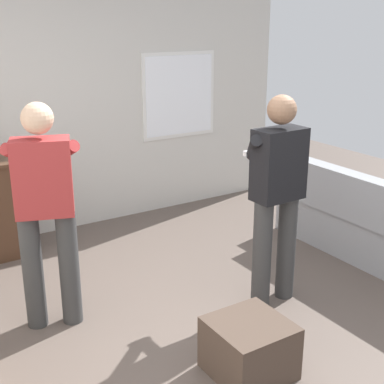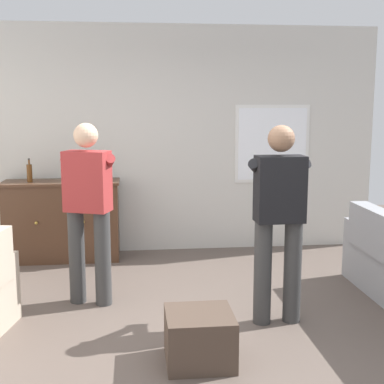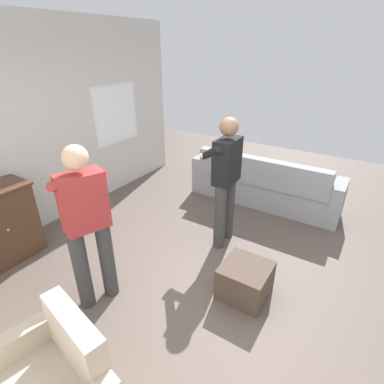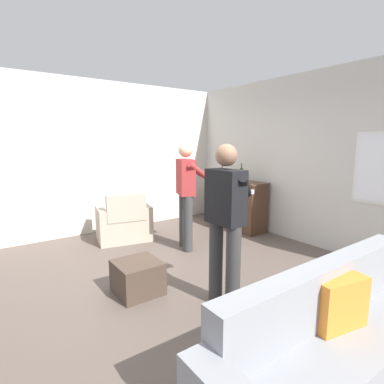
% 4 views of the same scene
% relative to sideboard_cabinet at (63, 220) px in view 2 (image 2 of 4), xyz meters
% --- Properties ---
extents(ground, '(10.40, 10.40, 0.00)m').
position_rel_sideboard_cabinet_xyz_m(ground, '(1.32, -2.30, -0.48)').
color(ground, brown).
extents(wall_back_with_window, '(5.20, 0.15, 2.80)m').
position_rel_sideboard_cabinet_xyz_m(wall_back_with_window, '(1.36, 0.36, 0.92)').
color(wall_back_with_window, beige).
rests_on(wall_back_with_window, ground).
extents(sideboard_cabinet, '(1.36, 0.49, 0.95)m').
position_rel_sideboard_cabinet_xyz_m(sideboard_cabinet, '(0.00, 0.00, 0.00)').
color(sideboard_cabinet, '#472D1E').
rests_on(sideboard_cabinet, ground).
extents(bottle_wine_green, '(0.06, 0.06, 0.34)m').
position_rel_sideboard_cabinet_xyz_m(bottle_wine_green, '(0.16, 0.00, 0.61)').
color(bottle_wine_green, '#1E4C23').
rests_on(bottle_wine_green, sideboard_cabinet).
extents(bottle_liquor_amber, '(0.06, 0.06, 0.28)m').
position_rel_sideboard_cabinet_xyz_m(bottle_liquor_amber, '(-0.35, -0.04, 0.58)').
color(bottle_liquor_amber, '#593314').
rests_on(bottle_liquor_amber, sideboard_cabinet).
extents(ottoman, '(0.48, 0.48, 0.37)m').
position_rel_sideboard_cabinet_xyz_m(ottoman, '(1.30, -2.74, -0.29)').
color(ottoman, '#47382D').
rests_on(ottoman, ground).
extents(person_standing_left, '(0.52, 0.52, 1.68)m').
position_rel_sideboard_cabinet_xyz_m(person_standing_left, '(0.44, -1.47, 0.46)').
color(person_standing_left, '#383838').
rests_on(person_standing_left, ground).
extents(person_standing_right, '(0.56, 0.48, 1.68)m').
position_rel_sideboard_cabinet_xyz_m(person_standing_right, '(2.05, -2.09, 0.46)').
color(person_standing_right, '#383838').
rests_on(person_standing_right, ground).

